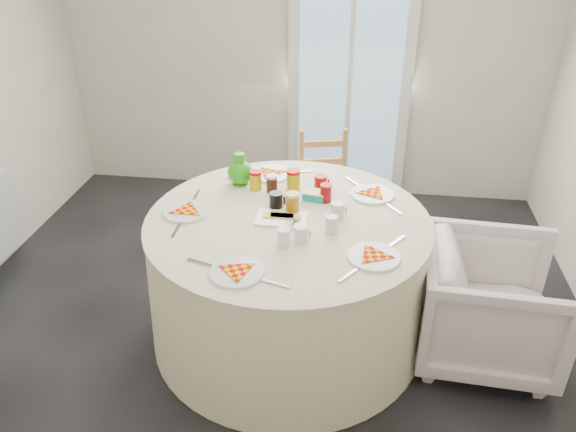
# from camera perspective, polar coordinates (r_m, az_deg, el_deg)

# --- Properties ---
(floor) EXTENTS (4.00, 4.00, 0.00)m
(floor) POSITION_cam_1_polar(r_m,az_deg,el_deg) (3.51, -2.59, -11.64)
(floor) COLOR black
(floor) RESTS_ON ground
(wall_back) EXTENTS (4.00, 0.02, 2.60)m
(wall_back) POSITION_cam_1_polar(r_m,az_deg,el_deg) (4.73, 1.45, 17.23)
(wall_back) COLOR #BCB5A3
(wall_back) RESTS_ON floor
(glass_door) EXTENTS (1.00, 0.08, 2.10)m
(glass_door) POSITION_cam_1_polar(r_m,az_deg,el_deg) (4.71, 6.33, 13.90)
(glass_door) COLOR silver
(glass_door) RESTS_ON floor
(table) EXTENTS (1.61, 1.61, 0.82)m
(table) POSITION_cam_1_polar(r_m,az_deg,el_deg) (3.29, 0.00, -6.46)
(table) COLOR #FEEDCD
(table) RESTS_ON floor
(wooden_chair) EXTENTS (0.45, 0.43, 0.84)m
(wooden_chair) POSITION_cam_1_polar(r_m,az_deg,el_deg) (4.16, 3.82, 3.29)
(wooden_chair) COLOR #AA6537
(wooden_chair) RESTS_ON floor
(armchair) EXTENTS (0.73, 0.78, 0.76)m
(armchair) POSITION_cam_1_polar(r_m,az_deg,el_deg) (3.32, 19.89, -7.85)
(armchair) COLOR silver
(armchair) RESTS_ON floor
(place_settings) EXTENTS (1.55, 1.55, 0.03)m
(place_settings) POSITION_cam_1_polar(r_m,az_deg,el_deg) (3.07, 0.00, -0.49)
(place_settings) COLOR white
(place_settings) RESTS_ON table
(jar_cluster) EXTENTS (0.54, 0.39, 0.14)m
(jar_cluster) POSITION_cam_1_polar(r_m,az_deg,el_deg) (3.29, 0.02, 2.72)
(jar_cluster) COLOR olive
(jar_cluster) RESTS_ON table
(butter_tub) EXTENTS (0.15, 0.12, 0.05)m
(butter_tub) POSITION_cam_1_polar(r_m,az_deg,el_deg) (3.27, 2.71, 1.74)
(butter_tub) COLOR teal
(butter_tub) RESTS_ON table
(green_pitcher) EXTENTS (0.18, 0.18, 0.20)m
(green_pitcher) POSITION_cam_1_polar(r_m,az_deg,el_deg) (3.42, -4.90, 4.59)
(green_pitcher) COLOR #2CA215
(green_pitcher) RESTS_ON table
(cheese_platter) EXTENTS (0.28, 0.18, 0.04)m
(cheese_platter) POSITION_cam_1_polar(r_m,az_deg,el_deg) (3.06, -0.66, -0.58)
(cheese_platter) COLOR white
(cheese_platter) RESTS_ON table
(mugs_glasses) EXTENTS (0.74, 0.74, 0.10)m
(mugs_glasses) POSITION_cam_1_polar(r_m,az_deg,el_deg) (3.05, 1.78, 0.12)
(mugs_glasses) COLOR gray
(mugs_glasses) RESTS_ON table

